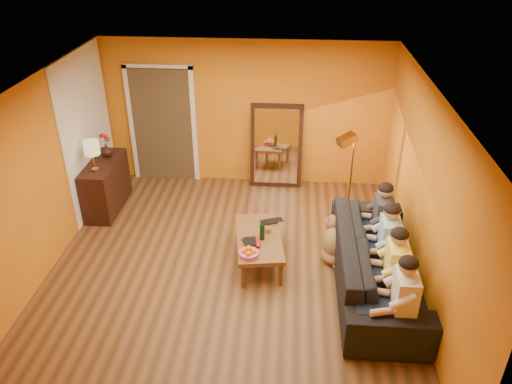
# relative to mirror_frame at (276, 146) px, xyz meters

# --- Properties ---
(room_shell) EXTENTS (5.00, 5.50, 2.60)m
(room_shell) POSITION_rel_mirror_frame_xyz_m (-0.55, -2.26, 0.54)
(room_shell) COLOR brown
(room_shell) RESTS_ON ground
(white_accent) EXTENTS (0.02, 1.90, 2.58)m
(white_accent) POSITION_rel_mirror_frame_xyz_m (-3.04, -0.88, 0.54)
(white_accent) COLOR white
(white_accent) RESTS_ON wall_left
(doorway_recess) EXTENTS (1.06, 0.30, 2.10)m
(doorway_recess) POSITION_rel_mirror_frame_xyz_m (-2.05, 0.20, 0.29)
(doorway_recess) COLOR #3F2D19
(doorway_recess) RESTS_ON floor
(door_jamb_left) EXTENTS (0.08, 0.06, 2.20)m
(door_jamb_left) POSITION_rel_mirror_frame_xyz_m (-2.62, 0.08, 0.29)
(door_jamb_left) COLOR white
(door_jamb_left) RESTS_ON wall_back
(door_jamb_right) EXTENTS (0.08, 0.06, 2.20)m
(door_jamb_right) POSITION_rel_mirror_frame_xyz_m (-1.48, 0.08, 0.29)
(door_jamb_right) COLOR white
(door_jamb_right) RESTS_ON wall_back
(door_header) EXTENTS (1.22, 0.06, 0.08)m
(door_header) POSITION_rel_mirror_frame_xyz_m (-2.05, 0.08, 1.36)
(door_header) COLOR white
(door_header) RESTS_ON wall_back
(mirror_frame) EXTENTS (0.92, 0.27, 1.51)m
(mirror_frame) POSITION_rel_mirror_frame_xyz_m (0.00, 0.00, 0.00)
(mirror_frame) COLOR black
(mirror_frame) RESTS_ON floor
(mirror_glass) EXTENTS (0.78, 0.21, 1.35)m
(mirror_glass) POSITION_rel_mirror_frame_xyz_m (0.00, -0.04, 0.00)
(mirror_glass) COLOR white
(mirror_glass) RESTS_ON mirror_frame
(sideboard) EXTENTS (0.44, 1.18, 0.85)m
(sideboard) POSITION_rel_mirror_frame_xyz_m (-2.79, -1.08, -0.34)
(sideboard) COLOR black
(sideboard) RESTS_ON floor
(table_lamp) EXTENTS (0.24, 0.24, 0.51)m
(table_lamp) POSITION_rel_mirror_frame_xyz_m (-2.79, -1.38, 0.34)
(table_lamp) COLOR beige
(table_lamp) RESTS_ON sideboard
(sofa) EXTENTS (2.67, 1.05, 0.78)m
(sofa) POSITION_rel_mirror_frame_xyz_m (1.45, -2.80, -0.37)
(sofa) COLOR black
(sofa) RESTS_ON floor
(coffee_table) EXTENTS (0.79, 1.30, 0.42)m
(coffee_table) POSITION_rel_mirror_frame_xyz_m (-0.14, -2.38, -0.55)
(coffee_table) COLOR brown
(coffee_table) RESTS_ON floor
(floor_lamp) EXTENTS (0.37, 0.34, 1.44)m
(floor_lamp) POSITION_rel_mirror_frame_xyz_m (1.23, -1.08, -0.04)
(floor_lamp) COLOR #B98136
(floor_lamp) RESTS_ON floor
(dog) EXTENTS (0.50, 0.65, 0.67)m
(dog) POSITION_rel_mirror_frame_xyz_m (0.93, -2.24, -0.42)
(dog) COLOR #966943
(dog) RESTS_ON floor
(person_far_left) EXTENTS (0.70, 0.44, 1.22)m
(person_far_left) POSITION_rel_mirror_frame_xyz_m (1.58, -3.80, -0.15)
(person_far_left) COLOR silver
(person_far_left) RESTS_ON sofa
(person_mid_left) EXTENTS (0.70, 0.44, 1.22)m
(person_mid_left) POSITION_rel_mirror_frame_xyz_m (1.58, -3.25, -0.15)
(person_mid_left) COLOR #FFEC54
(person_mid_left) RESTS_ON sofa
(person_mid_right) EXTENTS (0.70, 0.44, 1.22)m
(person_mid_right) POSITION_rel_mirror_frame_xyz_m (1.58, -2.70, -0.15)
(person_mid_right) COLOR #95B7E6
(person_mid_right) RESTS_ON sofa
(person_far_right) EXTENTS (0.70, 0.44, 1.22)m
(person_far_right) POSITION_rel_mirror_frame_xyz_m (1.58, -2.15, -0.15)
(person_far_right) COLOR #313136
(person_far_right) RESTS_ON sofa
(fruit_bowl) EXTENTS (0.26, 0.26, 0.16)m
(fruit_bowl) POSITION_rel_mirror_frame_xyz_m (-0.24, -2.83, -0.26)
(fruit_bowl) COLOR #D74B93
(fruit_bowl) RESTS_ON coffee_table
(wine_bottle) EXTENTS (0.07, 0.07, 0.31)m
(wine_bottle) POSITION_rel_mirror_frame_xyz_m (-0.09, -2.43, -0.18)
(wine_bottle) COLOR black
(wine_bottle) RESTS_ON coffee_table
(tumbler) EXTENTS (0.10, 0.10, 0.09)m
(tumbler) POSITION_rel_mirror_frame_xyz_m (-0.02, -2.26, -0.30)
(tumbler) COLOR #B27F3F
(tumbler) RESTS_ON coffee_table
(laptop) EXTENTS (0.39, 0.32, 0.03)m
(laptop) POSITION_rel_mirror_frame_xyz_m (0.04, -2.03, -0.33)
(laptop) COLOR black
(laptop) RESTS_ON coffee_table
(book_lower) EXTENTS (0.28, 0.31, 0.02)m
(book_lower) POSITION_rel_mirror_frame_xyz_m (-0.32, -2.58, -0.33)
(book_lower) COLOR black
(book_lower) RESTS_ON coffee_table
(book_mid) EXTENTS (0.23, 0.29, 0.02)m
(book_mid) POSITION_rel_mirror_frame_xyz_m (-0.31, -2.57, -0.31)
(book_mid) COLOR #B31714
(book_mid) RESTS_ON book_lower
(book_upper) EXTENTS (0.19, 0.23, 0.02)m
(book_upper) POSITION_rel_mirror_frame_xyz_m (-0.32, -2.59, -0.29)
(book_upper) COLOR black
(book_upper) RESTS_ON book_mid
(vase) EXTENTS (0.20, 0.20, 0.21)m
(vase) POSITION_rel_mirror_frame_xyz_m (-2.79, -0.83, 0.19)
(vase) COLOR black
(vase) RESTS_ON sideboard
(flowers) EXTENTS (0.17, 0.17, 0.42)m
(flowers) POSITION_rel_mirror_frame_xyz_m (-2.79, -0.83, 0.42)
(flowers) COLOR #B31714
(flowers) RESTS_ON vase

